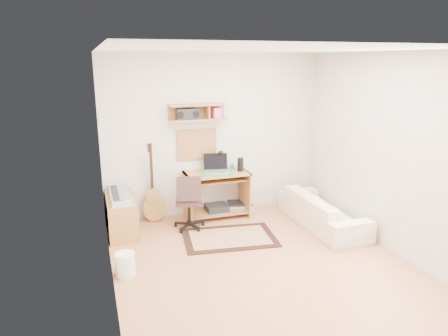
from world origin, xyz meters
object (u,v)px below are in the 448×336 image
object	(u,v)px
cabinet	(121,215)
sofa	(323,205)
desk	(217,195)
task_chair	(189,201)
printer	(240,207)

from	to	relation	value
cabinet	sofa	distance (m)	3.04
cabinet	sofa	world-z (taller)	sofa
desk	task_chair	size ratio (longest dim) A/B	1.14
printer	sofa	xyz separation A→B (m)	(0.99, -0.96, 0.25)
cabinet	printer	distance (m)	2.00
cabinet	desk	bearing A→B (deg)	6.53
desk	cabinet	size ratio (longest dim) A/B	1.11
cabinet	printer	bearing A→B (deg)	7.57
task_chair	desk	bearing A→B (deg)	43.53
cabinet	sofa	xyz separation A→B (m)	(2.96, -0.70, 0.06)
task_chair	sofa	world-z (taller)	task_chair
cabinet	task_chair	bearing A→B (deg)	-8.61
printer	sofa	distance (m)	1.40
printer	task_chair	bearing A→B (deg)	-146.36
desk	sofa	xyz separation A→B (m)	(1.43, -0.88, -0.04)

